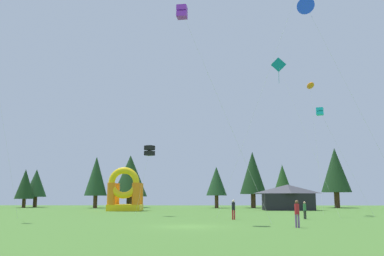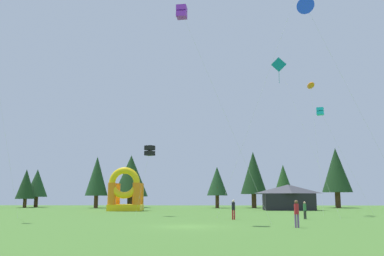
% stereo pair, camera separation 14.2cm
% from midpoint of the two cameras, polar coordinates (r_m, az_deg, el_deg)
% --- Properties ---
extents(ground_plane, '(120.00, 120.00, 0.00)m').
position_cam_midpoint_polar(ground_plane, '(30.15, -0.47, -13.54)').
color(ground_plane, '#47752D').
extents(kite_orange_parafoil, '(0.85, 3.70, 15.61)m').
position_cam_midpoint_polar(kite_orange_parafoil, '(51.47, 16.25, 5.65)').
color(kite_orange_parafoil, orange).
rests_on(kite_orange_parafoil, ground_plane).
extents(kite_blue_delta, '(7.27, 3.98, 18.71)m').
position_cam_midpoint_polar(kite_blue_delta, '(37.58, 15.81, 15.73)').
color(kite_blue_delta, blue).
rests_on(kite_blue_delta, ground_plane).
extents(kite_purple_box, '(7.55, 1.37, 18.45)m').
position_cam_midpoint_polar(kite_purple_box, '(36.97, -1.31, 15.76)').
color(kite_purple_box, purple).
rests_on(kite_purple_box, ground_plane).
extents(kite_black_box, '(2.21, 1.55, 7.63)m').
position_cam_midpoint_polar(kite_black_box, '(45.61, -5.81, -3.14)').
color(kite_black_box, black).
rests_on(kite_black_box, ground_plane).
extents(kite_teal_diamond, '(4.94, 5.49, 17.33)m').
position_cam_midpoint_polar(kite_teal_diamond, '(48.03, 12.06, 8.35)').
color(kite_teal_diamond, '#0C7F7A').
rests_on(kite_teal_diamond, ground_plane).
extents(kite_cyan_box, '(5.03, 2.34, 11.93)m').
position_cam_midpoint_polar(kite_cyan_box, '(48.37, 17.48, 2.19)').
color(kite_cyan_box, '#19B7CC').
rests_on(kite_cyan_box, ground_plane).
extents(person_left_edge, '(0.35, 0.35, 1.63)m').
position_cam_midpoint_polar(person_left_edge, '(40.66, 15.50, -10.74)').
color(person_left_edge, black).
rests_on(person_left_edge, ground_plane).
extents(person_near_camera, '(0.35, 0.35, 1.88)m').
position_cam_midpoint_polar(person_near_camera, '(29.92, 14.45, -11.14)').
color(person_near_camera, '#724C8C').
rests_on(person_near_camera, ground_plane).
extents(person_far_side, '(0.41, 0.41, 1.81)m').
position_cam_midpoint_polar(person_far_side, '(38.50, 5.88, -10.96)').
color(person_far_side, '#B21E26').
rests_on(person_far_side, ground_plane).
extents(inflatable_blue_arch, '(4.62, 4.06, 6.11)m').
position_cam_midpoint_polar(inflatable_blue_arch, '(59.81, -9.17, -9.12)').
color(inflatable_blue_arch, yellow).
rests_on(inflatable_blue_arch, ground_plane).
extents(festival_tent, '(7.26, 3.51, 3.76)m').
position_cam_midpoint_polar(festival_tent, '(63.15, 13.33, -9.36)').
color(festival_tent, black).
rests_on(festival_tent, ground_plane).
extents(tree_row_1, '(3.42, 3.42, 6.82)m').
position_cam_midpoint_polar(tree_row_1, '(79.99, -22.02, -7.24)').
color(tree_row_1, '#4C331E').
rests_on(tree_row_1, ground_plane).
extents(tree_row_2, '(3.86, 3.86, 6.95)m').
position_cam_midpoint_polar(tree_row_2, '(81.79, -20.68, -7.18)').
color(tree_row_2, '#4C331E').
rests_on(tree_row_2, ground_plane).
extents(tree_row_3, '(3.89, 3.89, 8.92)m').
position_cam_midpoint_polar(tree_row_3, '(74.17, -13.02, -6.54)').
color(tree_row_3, '#4C331E').
rests_on(tree_row_3, ground_plane).
extents(tree_row_4, '(6.18, 6.18, 9.33)m').
position_cam_midpoint_polar(tree_row_4, '(75.02, -8.43, -6.60)').
color(tree_row_4, '#4C331E').
rests_on(tree_row_4, ground_plane).
extents(tree_row_5, '(3.58, 3.58, 7.13)m').
position_cam_midpoint_polar(tree_row_5, '(72.22, 3.56, -7.40)').
color(tree_row_5, '#4C331E').
rests_on(tree_row_5, ground_plane).
extents(tree_row_6, '(4.60, 4.60, 9.83)m').
position_cam_midpoint_polar(tree_row_6, '(73.52, 8.58, -6.20)').
color(tree_row_6, '#4C331E').
rests_on(tree_row_6, ground_plane).
extents(tree_row_7, '(3.68, 3.68, 7.57)m').
position_cam_midpoint_polar(tree_row_7, '(75.33, 12.63, -7.21)').
color(tree_row_7, '#4C331E').
rests_on(tree_row_7, ground_plane).
extents(tree_row_8, '(5.17, 5.17, 10.52)m').
position_cam_midpoint_polar(tree_row_8, '(77.43, 19.45, -5.56)').
color(tree_row_8, '#4C331E').
rests_on(tree_row_8, ground_plane).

